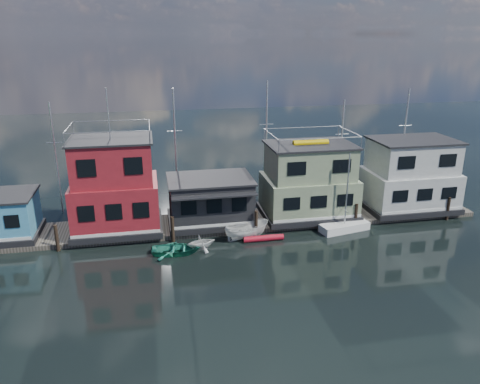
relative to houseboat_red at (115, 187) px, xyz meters
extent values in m
plane|color=black|center=(8.50, -12.00, -4.10)|extent=(160.00, 160.00, 0.00)
cube|color=#595147|center=(8.50, 0.00, -3.90)|extent=(48.00, 5.00, 0.40)
cube|color=black|center=(0.00, 0.00, -3.45)|extent=(7.40, 5.90, 0.50)
cube|color=maroon|center=(0.00, 0.00, -1.33)|extent=(7.00, 5.50, 3.74)
cube|color=maroon|center=(0.00, 0.00, 2.27)|extent=(6.30, 4.95, 3.46)
cube|color=black|center=(0.00, 0.00, 4.08)|extent=(6.65, 5.23, 0.16)
cylinder|color=silver|center=(0.00, 0.00, 6.16)|extent=(0.08, 0.08, 4.00)
cube|color=black|center=(8.00, 0.00, -3.45)|extent=(7.40, 5.40, 0.50)
cube|color=black|center=(8.00, 0.00, -1.50)|extent=(7.00, 5.00, 3.40)
cube|color=black|center=(8.00, 0.00, 0.28)|extent=(7.30, 5.30, 0.16)
cube|color=black|center=(8.00, -2.80, -0.31)|extent=(7.00, 1.20, 0.12)
cube|color=black|center=(17.00, 0.00, -3.45)|extent=(8.40, 5.90, 0.50)
cube|color=gray|center=(17.00, 0.00, -1.64)|extent=(8.00, 5.50, 3.12)
cube|color=gray|center=(17.00, 0.00, 1.36)|extent=(7.20, 4.95, 2.88)
cube|color=black|center=(17.00, 0.00, 2.88)|extent=(7.60, 5.23, 0.16)
cylinder|color=#DEB204|center=(17.00, 0.00, 3.05)|extent=(3.20, 0.56, 0.56)
cube|color=black|center=(27.00, 0.00, -3.45)|extent=(8.40, 5.90, 0.50)
cube|color=silver|center=(27.00, 0.00, -1.64)|extent=(8.00, 5.50, 3.12)
cube|color=silver|center=(27.00, 0.00, 1.36)|extent=(7.20, 4.95, 2.88)
cube|color=black|center=(27.00, 0.00, 2.88)|extent=(7.60, 5.23, 0.16)
cylinder|color=#2D2116|center=(-4.50, -2.80, -3.00)|extent=(0.28, 0.28, 2.20)
cylinder|color=#2D2116|center=(4.50, -2.80, -3.00)|extent=(0.28, 0.28, 2.20)
cylinder|color=#2D2116|center=(11.50, -2.80, -3.00)|extent=(0.28, 0.28, 2.20)
cylinder|color=#2D2116|center=(20.50, -2.80, -3.00)|extent=(0.28, 0.28, 2.20)
cylinder|color=#2D2116|center=(29.50, -2.80, -3.00)|extent=(0.28, 0.28, 2.20)
cylinder|color=silver|center=(-5.50, 6.00, 1.15)|extent=(0.16, 0.16, 10.50)
cylinder|color=silver|center=(-5.50, 6.00, 2.72)|extent=(1.40, 0.06, 0.06)
cylinder|color=silver|center=(5.50, 6.00, 1.65)|extent=(0.16, 0.16, 11.50)
cylinder|color=silver|center=(5.50, 6.00, 3.37)|extent=(1.40, 0.06, 0.06)
cylinder|color=silver|center=(14.50, 6.00, 1.90)|extent=(0.16, 0.16, 12.00)
cylinder|color=silver|center=(14.50, 6.00, 3.70)|extent=(1.40, 0.06, 0.06)
cylinder|color=silver|center=(22.50, 6.00, 0.90)|extent=(0.16, 0.16, 10.00)
cylinder|color=silver|center=(22.50, 6.00, 2.40)|extent=(1.40, 0.06, 0.06)
cylinder|color=silver|center=(29.50, 6.00, 1.40)|extent=(0.16, 0.16, 11.00)
cylinder|color=silver|center=(29.50, 6.00, 3.05)|extent=(1.40, 0.06, 0.06)
imported|color=#227D63|center=(4.59, -5.08, -3.71)|extent=(4.05, 3.08, 0.79)
cube|color=white|center=(19.25, -3.33, -3.76)|extent=(4.60, 2.35, 0.68)
cylinder|color=silver|center=(19.25, -3.33, -0.30)|extent=(0.12, 0.12, 6.25)
cube|color=silver|center=(19.25, -3.33, -2.25)|extent=(0.34, 1.35, 0.05)
imported|color=silver|center=(6.59, -4.62, -3.49)|extent=(2.72, 2.48, 1.23)
imported|color=silver|center=(10.54, -3.43, -3.36)|extent=(4.09, 2.20, 1.50)
cylinder|color=#AE1224|center=(11.84, -4.09, -3.86)|extent=(3.36, 0.50, 0.49)
camera|label=1|loc=(3.15, -38.36, 12.14)|focal=35.00mm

